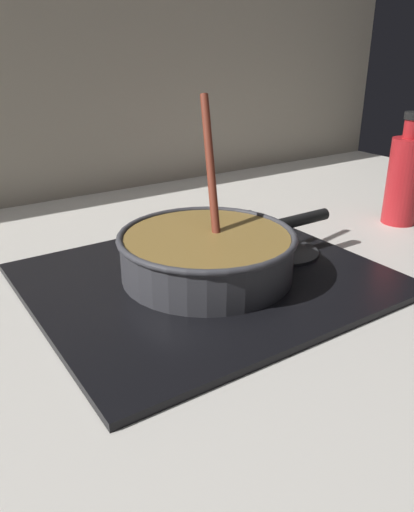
% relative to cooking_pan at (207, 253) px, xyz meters
% --- Properties ---
extents(ground, '(2.40, 1.60, 0.04)m').
position_rel_cooking_pan_xyz_m(ground, '(-0.12, -0.17, -0.07)').
color(ground, beige).
extents(backsplash_wall, '(2.40, 0.02, 0.55)m').
position_rel_cooking_pan_xyz_m(backsplash_wall, '(-0.12, 0.62, 0.22)').
color(backsplash_wall, '#B2A893').
rests_on(backsplash_wall, ground).
extents(hob_plate, '(0.56, 0.48, 0.01)m').
position_rel_cooking_pan_xyz_m(hob_plate, '(-0.00, -0.00, -0.05)').
color(hob_plate, black).
rests_on(hob_plate, ground).
extents(burner_ring, '(0.16, 0.16, 0.01)m').
position_rel_cooking_pan_xyz_m(burner_ring, '(-0.00, -0.00, -0.04)').
color(burner_ring, '#592D0C').
rests_on(burner_ring, hob_plate).
extents(spare_burner, '(0.13, 0.13, 0.01)m').
position_rel_cooking_pan_xyz_m(spare_burner, '(0.17, -0.00, -0.04)').
color(spare_burner, '#262628').
rests_on(spare_burner, hob_plate).
extents(cooking_pan, '(0.42, 0.29, 0.28)m').
position_rel_cooking_pan_xyz_m(cooking_pan, '(0.00, 0.00, 0.00)').
color(cooking_pan, '#38383D').
rests_on(cooking_pan, hob_plate).
extents(sauce_bottle, '(0.07, 0.07, 0.24)m').
position_rel_cooking_pan_xyz_m(sauce_bottle, '(0.52, 0.01, 0.05)').
color(sauce_bottle, red).
rests_on(sauce_bottle, ground).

